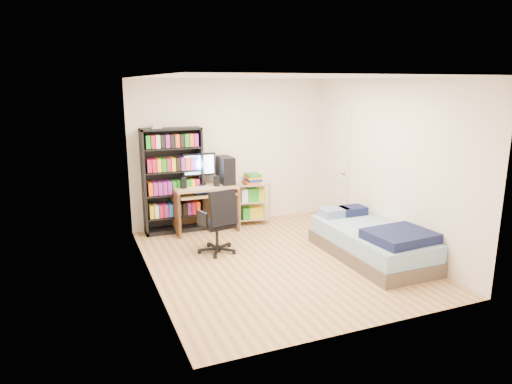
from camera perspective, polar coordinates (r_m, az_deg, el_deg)
name	(u,v)px	position (r m, az deg, el deg)	size (l,w,h in m)	color
room	(280,173)	(6.13, 3.03, 2.40)	(3.58, 4.08, 2.58)	tan
media_shelf	(173,179)	(7.58, -10.36, 1.56)	(0.97, 0.32, 1.80)	black
computer_desk	(210,189)	(7.67, -5.82, 0.40)	(1.03, 0.60, 1.30)	tan
office_chair	(218,233)	(6.67, -4.73, -5.08)	(0.68, 0.68, 0.96)	black
wire_cart	(252,191)	(7.98, -0.46, 0.13)	(0.61, 0.48, 0.89)	silver
bed	(372,242)	(6.68, 14.33, -6.06)	(0.96, 1.92, 0.55)	brown
door	(336,166)	(8.15, 9.99, 3.19)	(0.12, 0.80, 2.00)	silver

